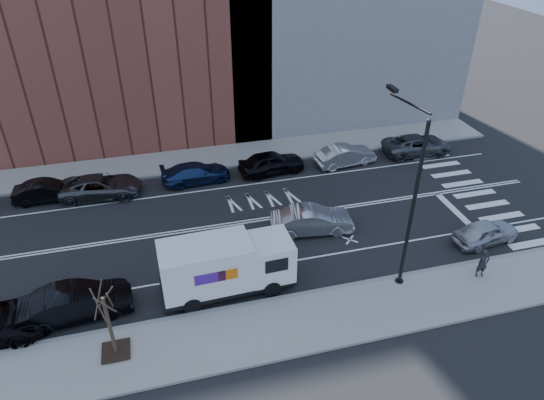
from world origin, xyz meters
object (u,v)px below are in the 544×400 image
fedex_van (226,265)px  near_parked_front (486,232)px  far_parked_b (47,191)px  pedestrian (483,263)px  driving_sedan (312,220)px

fedex_van → near_parked_front: fedex_van is taller
far_parked_b → near_parked_front: 27.06m
far_parked_b → near_parked_front: (24.69, -11.10, -0.01)m
far_parked_b → pedestrian: pedestrian is taller
fedex_van → driving_sedan: fedex_van is taller
far_parked_b → near_parked_front: bearing=-112.7°
near_parked_front → pedestrian: 3.42m
driving_sedan → near_parked_front: driving_sedan is taller
fedex_van → driving_sedan: size_ratio=1.39×
near_parked_front → far_parked_b: bearing=58.0°
driving_sedan → near_parked_front: (9.26, -3.47, -0.12)m
pedestrian → near_parked_front: bearing=55.4°
far_parked_b → pedestrian: (22.55, -13.75, 0.29)m
driving_sedan → far_parked_b: bearing=70.7°
pedestrian → far_parked_b: bearing=152.9°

